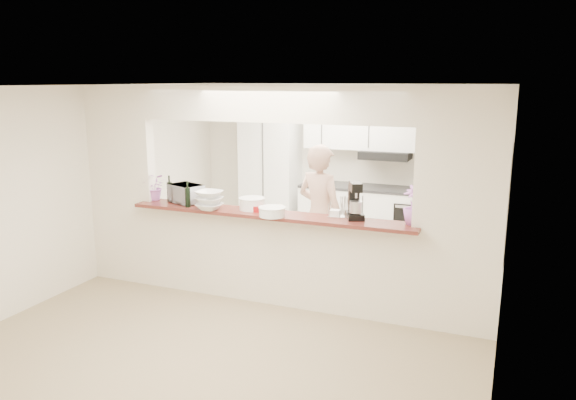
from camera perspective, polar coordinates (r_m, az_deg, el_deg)
The scene contains 19 objects.
floor at distance 6.72m, azimuth -1.70°, elevation -10.29°, with size 6.00×6.00×0.00m, color tan.
tile_overlay at distance 8.07m, azimuth 2.78°, elevation -6.36°, with size 5.00×2.90×0.01m, color beige.
partition at distance 6.30m, azimuth -1.78°, elevation 2.27°, with size 5.00×0.15×2.50m.
bar_counter at distance 6.51m, azimuth -1.75°, elevation -5.62°, with size 3.40×0.38×1.09m.
kitchen_cabinets at distance 8.96m, azimuth 4.22°, elevation 1.90°, with size 3.15×0.62×2.25m.
refrigerator at distance 8.51m, azimuth 18.51°, elevation -0.11°, with size 0.75×0.70×1.70m, color #AAA9AE.
flower_left at distance 7.17m, azimuth -13.37°, elevation 1.33°, with size 0.30×0.26×0.34m, color #D36FBE.
wine_bottle_a at distance 7.08m, azimuth -11.94°, elevation 0.90°, with size 0.06×0.06×0.32m.
wine_bottle_b at distance 6.69m, azimuth -10.15°, elevation 0.30°, with size 0.06×0.06×0.31m.
toaster_oven at distance 6.93m, azimuth -10.32°, elevation 0.64°, with size 0.41×0.28×0.23m, color #B8B8BE.
serving_bowls at distance 6.52m, azimuth -8.00°, elevation -0.05°, with size 0.29×0.29×0.22m, color white.
plate_stack_a at distance 6.49m, azimuth -3.67°, elevation -0.36°, with size 0.30×0.30×0.14m.
plate_stack_b at distance 6.16m, azimuth -1.63°, elevation -1.19°, with size 0.30×0.30×0.10m.
red_bowl at distance 6.41m, azimuth -3.09°, elevation -0.86°, with size 0.14×0.14×0.07m, color maroon.
tan_bowl at distance 6.43m, azimuth -1.06°, elevation -0.82°, with size 0.14×0.14×0.06m, color beige.
utensil_caddy at distance 6.13m, azimuth 5.28°, elevation -0.86°, with size 0.27×0.18×0.23m.
stand_mixer at distance 6.08m, azimuth 6.81°, elevation -0.21°, with size 0.27×0.32×0.40m.
flower_right at distance 5.93m, azimuth 12.70°, elevation -0.49°, with size 0.23×0.23×0.41m, color #C169C3.
person at distance 7.04m, azimuth 3.28°, elevation -1.61°, with size 0.65×0.43×1.78m, color tan.
Camera 1 is at (2.52, -5.67, 2.56)m, focal length 35.00 mm.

